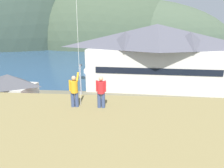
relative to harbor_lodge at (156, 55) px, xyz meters
The scene contains 22 objects.
ground_plane 23.39m from the harbor_lodge, 106.35° to the right, with size 600.00×600.00×0.00m, color #66604C.
parking_lot_pad 18.86m from the harbor_lodge, 110.90° to the right, with size 40.00×20.00×0.10m, color gray.
bay_water 39.48m from the harbor_lodge, 99.35° to the left, with size 360.00×84.00×0.03m, color navy.
far_hill_west_ridge 120.70m from the harbor_lodge, 133.71° to the left, with size 96.17×74.82×93.24m, color #2D3D33.
far_hill_east_peak 92.76m from the harbor_lodge, 101.95° to the left, with size 100.66×66.14×70.13m, color #3D4C38.
far_hill_center_saddle 88.49m from the harbor_lodge, 95.99° to the left, with size 132.37×54.36×56.28m, color #42513D.
harbor_lodge is the anchor object (origin of this frame).
storage_shed_near_lot 25.85m from the harbor_lodge, 148.41° to the right, with size 7.46×5.51×5.35m.
storage_shed_waterside 6.97m from the harbor_lodge, 163.77° to the left, with size 5.87×5.29×4.81m.
wharf_dock 18.93m from the harbor_lodge, 133.34° to the left, with size 3.20×14.07×0.70m.
moored_boat_wharfside 21.81m from the harbor_lodge, 138.17° to the left, with size 2.46×6.67×2.16m.
moored_boat_outer_mooring 19.84m from the harbor_lodge, 117.45° to the left, with size 3.13×7.72×2.16m.
parked_car_mid_row_near 22.07m from the harbor_lodge, 97.54° to the right, with size 4.29×2.23×1.82m.
parked_car_lone_by_shed 16.99m from the harbor_lodge, 80.87° to the right, with size 4.35×2.37×1.82m.
parked_car_back_row_right 22.52m from the harbor_lodge, 133.47° to the right, with size 4.26×2.17×1.82m.
parked_car_front_row_red 28.47m from the harbor_lodge, 130.11° to the right, with size 4.21×2.08×1.82m.
parked_car_corner_spot 16.21m from the harbor_lodge, 108.95° to the right, with size 4.28×2.20×1.82m.
parked_car_mid_row_far 21.70m from the harbor_lodge, 84.47° to the right, with size 4.28×2.22×1.82m.
parked_car_mid_row_center 23.17m from the harbor_lodge, 113.54° to the right, with size 4.25×2.16×1.82m.
parking_light_pole 16.60m from the harbor_lodge, 137.76° to the right, with size 0.24×0.78×6.28m.
person_kite_flyer 30.10m from the harbor_lodge, 105.68° to the right, with size 0.52×0.68×1.86m.
person_companion 29.75m from the harbor_lodge, 102.97° to the right, with size 0.55×0.40×1.74m.
Camera 1 is at (1.06, -17.48, 11.59)m, focal length 32.27 mm.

